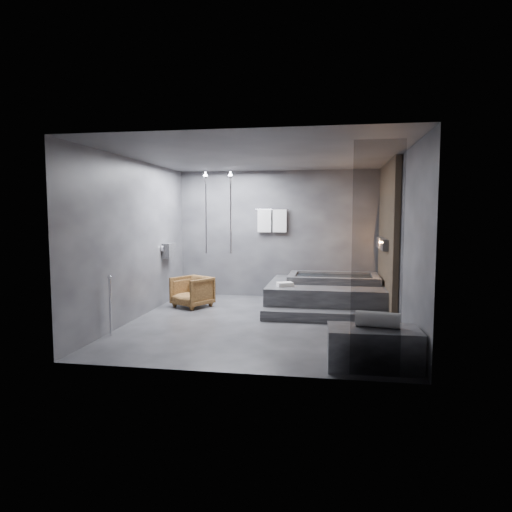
# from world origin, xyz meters

# --- Properties ---
(room) EXTENTS (5.00, 5.04, 2.82)m
(room) POSITION_xyz_m (0.40, 0.24, 1.73)
(room) COLOR #28282A
(room) RESTS_ON ground
(tub_deck) EXTENTS (2.20, 2.00, 0.50)m
(tub_deck) POSITION_xyz_m (1.05, 1.45, 0.25)
(tub_deck) COLOR #2D2D2F
(tub_deck) RESTS_ON ground
(tub_step) EXTENTS (2.20, 0.36, 0.18)m
(tub_step) POSITION_xyz_m (1.05, 0.27, 0.09)
(tub_step) COLOR #2D2D2F
(tub_step) RESTS_ON ground
(concrete_bench) EXTENTS (1.11, 0.64, 0.49)m
(concrete_bench) POSITION_xyz_m (1.67, -2.04, 0.24)
(concrete_bench) COLOR #2E2F31
(concrete_bench) RESTS_ON ground
(driftwood_chair) EXTENTS (0.91, 0.91, 0.61)m
(driftwood_chair) POSITION_xyz_m (-1.58, 1.09, 0.31)
(driftwood_chair) COLOR #402610
(driftwood_chair) RESTS_ON ground
(rolled_towel) EXTENTS (0.55, 0.28, 0.19)m
(rolled_towel) POSITION_xyz_m (1.72, -1.99, 0.58)
(rolled_towel) COLOR white
(rolled_towel) RESTS_ON concrete_bench
(deck_towel) EXTENTS (0.34, 0.30, 0.08)m
(deck_towel) POSITION_xyz_m (0.30, 0.86, 0.54)
(deck_towel) COLOR silver
(deck_towel) RESTS_ON tub_deck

